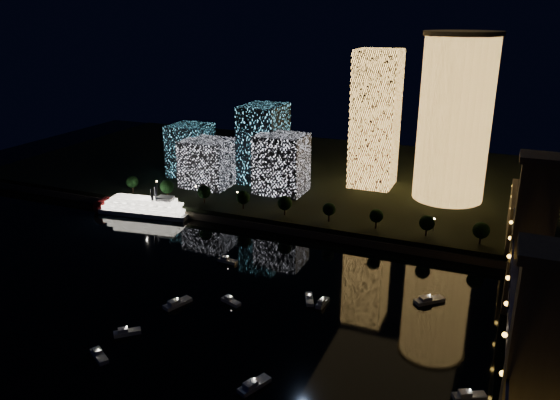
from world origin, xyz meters
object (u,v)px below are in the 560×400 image
Objects in this scene: tower_cylindrical at (455,118)px; tower_rectangular at (375,120)px; riverboat at (141,207)px; truss_bridge at (529,345)px.

tower_cylindrical is 38.52m from tower_rectangular.
tower_cylindrical reaches higher than riverboat.
tower_cylindrical reaches higher than truss_bridge.
tower_cylindrical is 1.13× the size of tower_rectangular.
truss_bridge is at bearing -63.51° from tower_rectangular.
tower_cylindrical is 148.64m from riverboat.
riverboat is (-161.54, 71.79, -12.70)m from truss_bridge.
truss_bridge is at bearing -23.96° from riverboat.
tower_cylindrical is 142.22m from truss_bridge.
tower_rectangular is 120.00m from riverboat.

